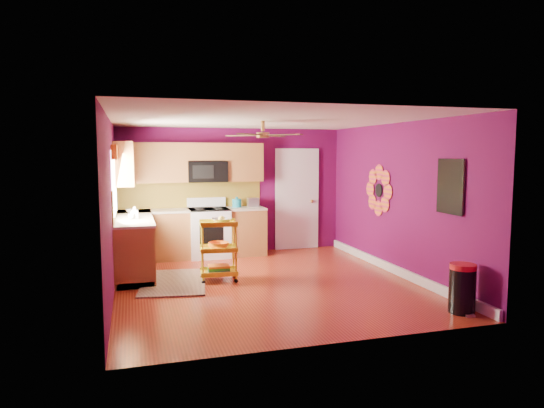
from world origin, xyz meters
name	(u,v)px	position (x,y,z in m)	size (l,w,h in m)	color
ground	(267,283)	(0.00, 0.00, 0.00)	(5.00, 5.00, 0.00)	maroon
room_envelope	(268,178)	(0.03, 0.00, 1.63)	(4.54, 5.04, 2.52)	#5A0A45
lower_cabinets	(168,240)	(-1.35, 1.82, 0.43)	(2.81, 2.31, 0.94)	brown
electric_range	(209,232)	(-0.55, 2.17, 0.48)	(0.76, 0.66, 1.13)	white
upper_cabinetry	(171,164)	(-1.24, 2.17, 1.80)	(2.80, 2.30, 1.26)	brown
left_window	(114,170)	(-2.22, 1.05, 1.74)	(0.08, 1.35, 1.08)	white
panel_door	(297,200)	(1.35, 2.47, 1.02)	(0.95, 0.11, 2.15)	white
right_wall_art	(408,189)	(2.23, -0.34, 1.44)	(0.04, 2.74, 1.04)	black
ceiling_fan	(263,134)	(0.00, 0.20, 2.29)	(1.01, 1.01, 0.26)	#BF8C3F
shag_rug	(174,282)	(-1.38, 0.42, 0.01)	(0.96, 1.56, 0.02)	black
rolling_cart	(219,248)	(-0.67, 0.35, 0.53)	(0.61, 0.47, 1.03)	yellow
trash_can	(462,288)	(1.99, -2.03, 0.31)	(0.39, 0.40, 0.62)	black
teal_kettle	(237,203)	(0.03, 2.28, 1.02)	(0.18, 0.18, 0.21)	#137894
toaster	(253,202)	(0.35, 2.26, 1.03)	(0.22, 0.15, 0.18)	beige
soap_bottle_a	(135,213)	(-1.92, 1.06, 1.04)	(0.09, 0.09, 0.20)	#EA3F72
soap_bottle_b	(134,212)	(-1.93, 1.25, 1.03)	(0.14, 0.14, 0.18)	white
counter_dish	(132,211)	(-1.97, 1.95, 0.97)	(0.24, 0.24, 0.06)	white
counter_cup	(132,217)	(-1.98, 1.02, 0.98)	(0.11, 0.11, 0.09)	white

